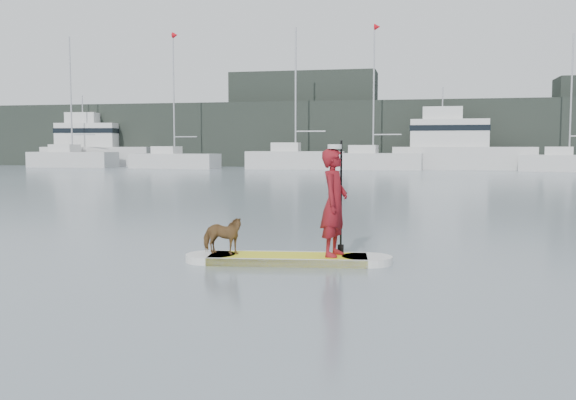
% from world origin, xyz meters
% --- Properties ---
extents(ground, '(140.00, 140.00, 0.00)m').
position_xyz_m(ground, '(0.00, 0.00, 0.00)').
color(ground, slate).
rests_on(ground, ground).
extents(paddleboard, '(3.28, 1.10, 0.12)m').
position_xyz_m(paddleboard, '(-0.70, 2.22, 0.06)').
color(paddleboard, yellow).
rests_on(paddleboard, ground).
extents(paddler, '(0.50, 0.67, 1.69)m').
position_xyz_m(paddler, '(0.03, 2.30, 0.96)').
color(paddler, maroon).
rests_on(paddler, paddleboard).
extents(white_cap, '(0.22, 0.22, 0.07)m').
position_xyz_m(white_cap, '(0.03, 2.30, 1.84)').
color(white_cap, silver).
rests_on(white_cap, paddler).
extents(dog, '(0.75, 0.41, 0.61)m').
position_xyz_m(dog, '(-1.75, 2.09, 0.42)').
color(dog, '#53371C').
rests_on(dog, paddleboard).
extents(paddle, '(0.10, 0.30, 2.00)m').
position_xyz_m(paddle, '(0.09, 2.60, 0.80)').
color(paddle, black).
rests_on(paddle, ground).
extents(sailboat_a, '(8.24, 3.08, 11.75)m').
position_xyz_m(sailboat_a, '(-30.04, 45.76, 0.82)').
color(sailboat_a, silver).
rests_on(sailboat_a, ground).
extents(sailboat_b, '(8.00, 3.34, 11.53)m').
position_xyz_m(sailboat_b, '(-19.57, 44.39, 0.80)').
color(sailboat_b, silver).
rests_on(sailboat_b, ground).
extents(sailboat_c, '(8.34, 3.18, 11.78)m').
position_xyz_m(sailboat_c, '(-9.22, 45.63, 0.87)').
color(sailboat_c, silver).
rests_on(sailboat_c, ground).
extents(sailboat_d, '(8.13, 3.04, 11.75)m').
position_xyz_m(sailboat_d, '(-2.67, 45.28, 0.84)').
color(sailboat_d, silver).
rests_on(sailboat_d, ground).
extents(sailboat_e, '(7.40, 3.69, 10.26)m').
position_xyz_m(sailboat_e, '(12.13, 44.05, 0.74)').
color(sailboat_e, silver).
rests_on(sailboat_e, ground).
extents(motor_yacht_a, '(11.29, 3.58, 6.75)m').
position_xyz_m(motor_yacht_a, '(4.10, 46.92, 1.90)').
color(motor_yacht_a, silver).
rests_on(motor_yacht_a, ground).
extents(motor_yacht_b, '(10.64, 4.91, 6.76)m').
position_xyz_m(motor_yacht_b, '(-29.61, 49.14, 1.90)').
color(motor_yacht_b, silver).
rests_on(motor_yacht_b, ground).
extents(shore_mass, '(90.00, 6.00, 6.00)m').
position_xyz_m(shore_mass, '(0.00, 53.00, 3.00)').
color(shore_mass, black).
rests_on(shore_mass, ground).
extents(shore_building_west, '(14.00, 4.00, 9.00)m').
position_xyz_m(shore_building_west, '(-10.00, 54.00, 4.50)').
color(shore_building_west, black).
rests_on(shore_building_west, ground).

